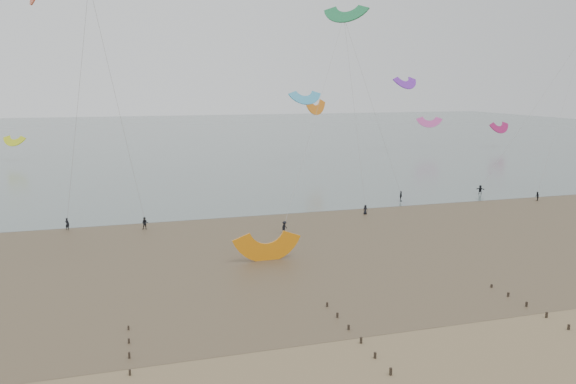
{
  "coord_description": "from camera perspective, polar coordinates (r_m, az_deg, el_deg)",
  "views": [
    {
      "loc": [
        -13.52,
        -34.68,
        20.55
      ],
      "look_at": [
        4.85,
        28.0,
        8.0
      ],
      "focal_mm": 35.0,
      "sensor_mm": 36.0,
      "label": 1
    }
  ],
  "objects": [
    {
      "name": "sea_and_shore",
      "position": [
        72.69,
        -8.24,
        -5.66
      ],
      "size": [
        500.0,
        665.0,
        0.03
      ],
      "color": "#475654",
      "rests_on": "ground"
    },
    {
      "name": "ground",
      "position": [
        42.52,
        4.57,
        -18.06
      ],
      "size": [
        500.0,
        500.0,
        0.0
      ],
      "primitive_type": "plane",
      "color": "brown",
      "rests_on": "ground"
    },
    {
      "name": "kites_airborne",
      "position": [
        128.31,
        -14.48,
        11.19
      ],
      "size": [
        232.57,
        110.3,
        42.37
      ],
      "color": "#207D48",
      "rests_on": "ground"
    },
    {
      "name": "grounded_kite",
      "position": [
        67.14,
        -2.12,
        -6.95
      ],
      "size": [
        6.79,
        5.3,
        3.73
      ],
      "primitive_type": null,
      "rotation": [
        1.54,
        0.0,
        0.0
      ],
      "color": "orange",
      "rests_on": "ground"
    },
    {
      "name": "kitesurfers",
      "position": [
        95.68,
        11.15,
        -1.2
      ],
      "size": [
        158.02,
        18.28,
        1.84
      ],
      "color": "black",
      "rests_on": "ground"
    },
    {
      "name": "kitesurfer_lead",
      "position": [
        86.43,
        -21.51,
        -3.04
      ],
      "size": [
        0.79,
        0.72,
        1.8
      ],
      "primitive_type": "imported",
      "rotation": [
        0.0,
        0.0,
        2.57
      ],
      "color": "black",
      "rests_on": "ground"
    }
  ]
}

